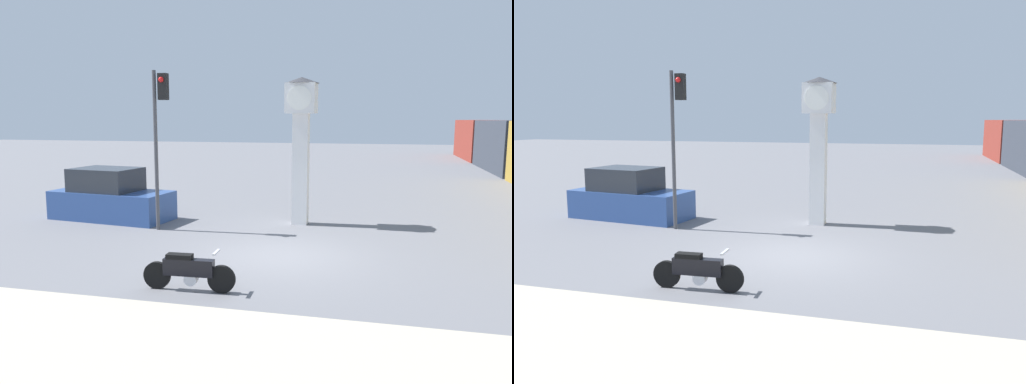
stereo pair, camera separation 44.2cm
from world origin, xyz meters
The scene contains 5 objects.
ground_plane centered at (0.00, 0.00, 0.00)m, with size 120.00×120.00×0.00m, color slate.
motorcycle centered at (-1.26, -3.01, 0.42)m, with size 1.96×0.42×0.86m.
clock_tower centered at (-0.08, 4.11, 3.20)m, with size 1.15×1.15×4.85m.
traffic_light centered at (-4.21, 2.13, 3.38)m, with size 0.50×0.35×4.98m.
parked_car centered at (-6.70, 3.32, 0.75)m, with size 4.39×2.30×1.80m.
Camera 1 is at (2.47, -12.25, 3.51)m, focal length 35.00 mm.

